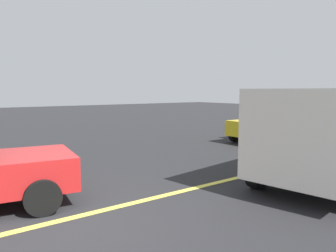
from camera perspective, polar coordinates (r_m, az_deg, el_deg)
The scene contains 4 objects.
ground_plane at distance 5.82m, azimuth -21.04°, elevation -16.00°, with size 80.00×80.00×0.00m, color #262628.
lane_marking_centre at distance 7.16m, azimuth 3.18°, elevation -11.27°, with size 28.00×0.16×0.01m, color #E0D14C.
white_van at distance 8.54m, azimuth 27.52°, elevation -0.46°, with size 5.43×2.83×2.20m.
car_yellow_far_lane at distance 14.46m, azimuth 18.18°, elevation 0.52°, with size 3.97×2.02×1.57m.
Camera 1 is at (-1.41, -5.21, 2.16)m, focal length 34.49 mm.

